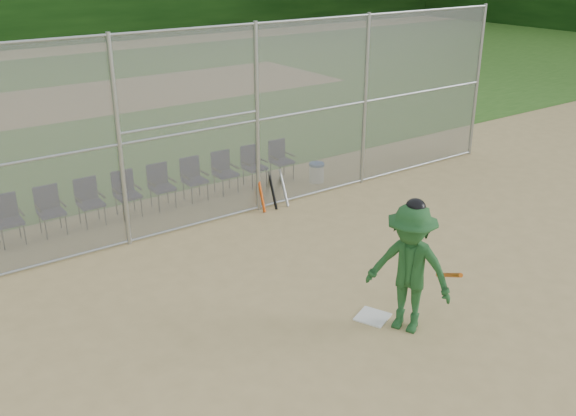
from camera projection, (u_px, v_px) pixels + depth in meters
ground at (383, 325)px, 9.77m from camera, size 100.00×100.00×0.00m
grass_strip at (40, 105)px, 23.32m from camera, size 100.00×100.00×0.00m
dirt_patch_far at (40, 105)px, 23.31m from camera, size 24.00×24.00×0.00m
backstop_fence at (215, 124)px, 12.75m from camera, size 16.09×0.09×4.00m
home_plate at (373, 317)px, 9.97m from camera, size 0.62×0.62×0.02m
batter_at_plate at (410, 268)px, 9.33m from camera, size 1.22×1.51×2.09m
water_cooler at (317, 172)px, 15.62m from camera, size 0.38×0.38×0.48m
spare_bats at (273, 190)px, 14.01m from camera, size 0.66×0.38×0.83m
chair_1 at (9, 221)px, 12.27m from camera, size 0.54×0.52×0.96m
chair_2 at (51, 212)px, 12.70m from camera, size 0.54×0.52×0.96m
chair_3 at (91, 203)px, 13.14m from camera, size 0.54×0.52×0.96m
chair_4 at (128, 195)px, 13.57m from camera, size 0.54×0.52×0.96m
chair_5 at (162, 187)px, 14.00m from camera, size 0.54×0.52×0.96m
chair_6 at (195, 180)px, 14.43m from camera, size 0.54×0.52×0.96m
chair_7 at (226, 173)px, 14.86m from camera, size 0.54×0.52×0.96m
chair_8 at (255, 167)px, 15.29m from camera, size 0.54×0.52×0.96m
chair_9 at (282, 161)px, 15.72m from camera, size 0.54×0.52×0.96m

